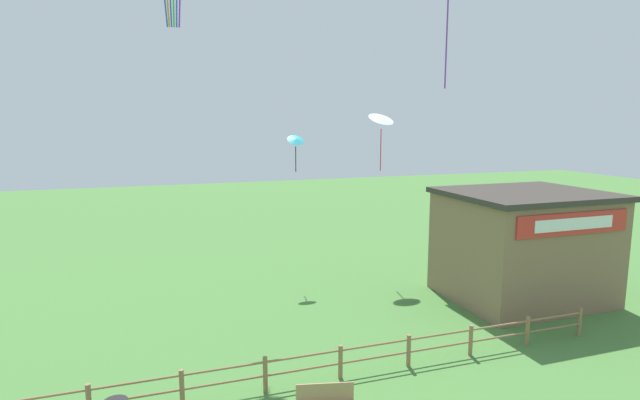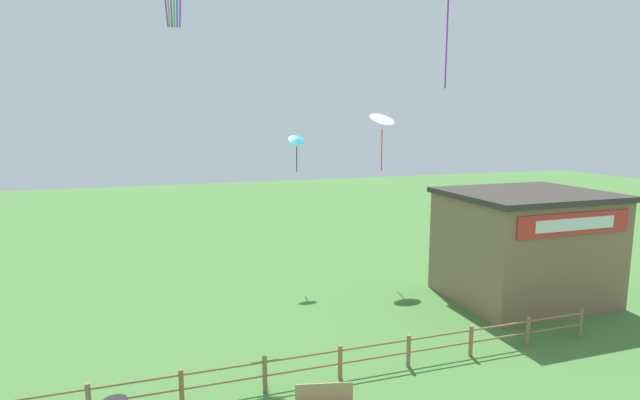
{
  "view_description": "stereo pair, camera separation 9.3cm",
  "coord_description": "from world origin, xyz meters",
  "px_view_note": "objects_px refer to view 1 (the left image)",
  "views": [
    {
      "loc": [
        -5.34,
        -6.3,
        8.0
      ],
      "look_at": [
        0.0,
        9.4,
        5.4
      ],
      "focal_mm": 28.0,
      "sensor_mm": 36.0,
      "label": 1
    },
    {
      "loc": [
        -5.26,
        -6.33,
        8.0
      ],
      "look_at": [
        0.0,
        9.4,
        5.4
      ],
      "focal_mm": 28.0,
      "sensor_mm": 36.0,
      "label": 2
    }
  ],
  "objects_px": {
    "kite_purple_streamer": "(448,0)",
    "seaside_building": "(523,245)",
    "kite_cyan_delta": "(296,141)",
    "kite_white_delta": "(381,119)"
  },
  "relations": [
    {
      "from": "kite_cyan_delta",
      "to": "kite_white_delta",
      "type": "distance_m",
      "value": 4.55
    },
    {
      "from": "seaside_building",
      "to": "kite_purple_streamer",
      "type": "distance_m",
      "value": 11.93
    },
    {
      "from": "seaside_building",
      "to": "kite_white_delta",
      "type": "height_order",
      "value": "kite_white_delta"
    },
    {
      "from": "seaside_building",
      "to": "kite_purple_streamer",
      "type": "relative_size",
      "value": 1.75
    },
    {
      "from": "kite_purple_streamer",
      "to": "seaside_building",
      "type": "bearing_deg",
      "value": 27.21
    },
    {
      "from": "kite_white_delta",
      "to": "kite_purple_streamer",
      "type": "bearing_deg",
      "value": -102.83
    },
    {
      "from": "kite_purple_streamer",
      "to": "kite_white_delta",
      "type": "xyz_separation_m",
      "value": [
        2.04,
        8.96,
        -3.73
      ]
    },
    {
      "from": "seaside_building",
      "to": "kite_white_delta",
      "type": "distance_m",
      "value": 9.14
    },
    {
      "from": "kite_cyan_delta",
      "to": "kite_purple_streamer",
      "type": "distance_m",
      "value": 11.1
    },
    {
      "from": "kite_cyan_delta",
      "to": "seaside_building",
      "type": "bearing_deg",
      "value": -35.66
    }
  ]
}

